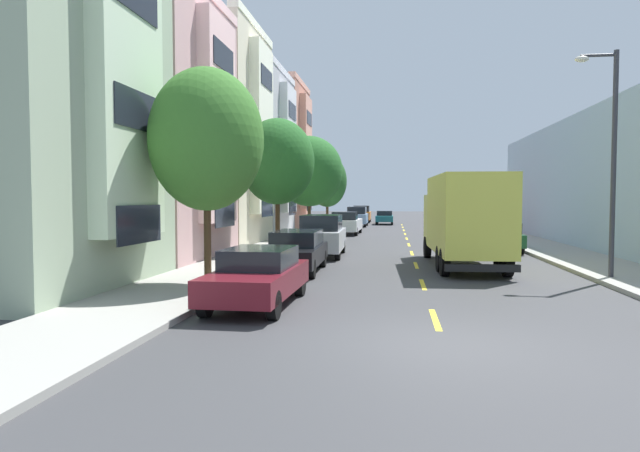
% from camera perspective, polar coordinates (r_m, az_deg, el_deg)
% --- Properties ---
extents(ground_plane, '(160.00, 160.00, 0.00)m').
position_cam_1_polar(ground_plane, '(40.31, 8.92, -1.01)').
color(ground_plane, '#38383A').
extents(sidewalk_left, '(3.20, 120.00, 0.14)m').
position_cam_1_polar(sidewalk_left, '(38.79, -1.55, -1.02)').
color(sidewalk_left, '#99968E').
rests_on(sidewalk_left, ground_plane).
extents(sidewalk_right, '(3.20, 120.00, 0.14)m').
position_cam_1_polar(sidewalk_right, '(39.13, 19.44, -1.14)').
color(sidewalk_right, '#99968E').
rests_on(sidewalk_right, ground_plane).
extents(lane_centerline_dashes, '(0.14, 47.20, 0.01)m').
position_cam_1_polar(lane_centerline_dashes, '(34.82, 9.13, -1.60)').
color(lane_centerline_dashes, yellow).
rests_on(lane_centerline_dashes, ground_plane).
extents(townhouse_second_rose, '(11.83, 7.83, 11.62)m').
position_cam_1_polar(townhouse_second_rose, '(26.58, -22.68, 8.96)').
color(townhouse_second_rose, '#CC9E9E').
rests_on(townhouse_second_rose, ground_plane).
extents(townhouse_third_cream, '(11.16, 7.83, 12.72)m').
position_cam_1_polar(townhouse_third_cream, '(33.66, -15.21, 8.68)').
color(townhouse_third_cream, beige).
rests_on(townhouse_third_cream, ground_plane).
extents(townhouse_fourth_dove_grey, '(12.73, 7.83, 11.96)m').
position_cam_1_polar(townhouse_fourth_dove_grey, '(41.37, -11.87, 7.08)').
color(townhouse_fourth_dove_grey, '#A8A8AD').
rests_on(townhouse_fourth_dove_grey, ground_plane).
extents(townhouse_fifth_terracotta, '(11.82, 7.83, 12.77)m').
position_cam_1_polar(townhouse_fifth_terracotta, '(48.91, -8.21, 6.92)').
color(townhouse_fifth_terracotta, '#B27560').
rests_on(townhouse_fifth_terracotta, ground_plane).
extents(street_tree_nearest, '(3.37, 3.37, 6.38)m').
position_cam_1_polar(street_tree_nearest, '(16.62, -11.75, 8.81)').
color(street_tree_nearest, '#47331E').
rests_on(street_tree_nearest, sidewalk_left).
extents(street_tree_second, '(3.53, 3.53, 6.36)m').
position_cam_1_polar(street_tree_second, '(26.21, -4.46, 6.71)').
color(street_tree_second, '#47331E').
rests_on(street_tree_second, sidewalk_left).
extents(street_tree_third, '(4.40, 4.40, 6.66)m').
position_cam_1_polar(street_tree_third, '(36.02, -1.13, 5.73)').
color(street_tree_third, '#47331E').
rests_on(street_tree_third, sidewalk_left).
extents(street_tree_farthest, '(3.28, 3.28, 6.21)m').
position_cam_1_polar(street_tree_farthest, '(45.88, 0.77, 4.70)').
color(street_tree_farthest, '#47331E').
rests_on(street_tree_farthest, sidewalk_left).
extents(street_lamp, '(1.35, 0.28, 7.28)m').
position_cam_1_polar(street_lamp, '(20.04, 27.95, 7.25)').
color(street_lamp, '#38383D').
rests_on(street_lamp, sidewalk_right).
extents(delivery_box_truck, '(2.68, 8.15, 3.55)m').
position_cam_1_polar(delivery_box_truck, '(22.01, 14.79, 0.98)').
color(delivery_box_truck, '#D8D84C').
rests_on(delivery_box_truck, ground_plane).
extents(parked_hatchback_charcoal, '(1.75, 4.00, 1.50)m').
position_cam_1_polar(parked_hatchback_charcoal, '(64.38, 12.23, 1.05)').
color(parked_hatchback_charcoal, '#333338').
rests_on(parked_hatchback_charcoal, ground_plane).
extents(parked_suv_sky, '(1.96, 4.80, 1.93)m').
position_cam_1_polar(parked_suv_sky, '(53.40, 3.89, 1.01)').
color(parked_suv_sky, '#7A9EC6').
rests_on(parked_suv_sky, ground_plane).
extents(parked_suv_red, '(2.09, 4.85, 1.93)m').
position_cam_1_polar(parked_suv_red, '(41.18, 15.06, 0.38)').
color(parked_suv_red, '#AD1E1E').
rests_on(parked_suv_red, ground_plane).
extents(parked_sedan_burgundy, '(1.90, 4.54, 1.43)m').
position_cam_1_polar(parked_sedan_burgundy, '(13.83, -6.48, -5.16)').
color(parked_sedan_burgundy, maroon).
rests_on(parked_sedan_burgundy, ground_plane).
extents(parked_wagon_forest, '(1.95, 4.75, 1.50)m').
position_cam_1_polar(parked_wagon_forest, '(29.44, 18.18, -0.95)').
color(parked_wagon_forest, '#194C28').
rests_on(parked_wagon_forest, ground_plane).
extents(parked_suv_silver, '(2.06, 4.84, 1.93)m').
position_cam_1_polar(parked_suv_silver, '(25.48, 0.20, -0.96)').
color(parked_suv_silver, '#B2B5BA').
rests_on(parked_suv_silver, ground_plane).
extents(parked_wagon_black, '(1.87, 4.72, 1.50)m').
position_cam_1_polar(parked_wagon_black, '(20.05, -2.47, -2.51)').
color(parked_wagon_black, black).
rests_on(parked_wagon_black, ground_plane).
extents(parked_pickup_white, '(2.13, 5.35, 1.73)m').
position_cam_1_polar(parked_pickup_white, '(41.24, 2.76, 0.26)').
color(parked_pickup_white, silver).
rests_on(parked_pickup_white, ground_plane).
extents(parked_suv_orange, '(1.96, 4.80, 1.93)m').
position_cam_1_polar(parked_suv_orange, '(62.55, 4.38, 1.27)').
color(parked_suv_orange, orange).
rests_on(parked_suv_orange, ground_plane).
extents(moving_teal_sedan, '(1.80, 4.50, 1.43)m').
position_cam_1_polar(moving_teal_sedan, '(58.11, 6.75, 0.91)').
color(moving_teal_sedan, '#195B60').
rests_on(moving_teal_sedan, ground_plane).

